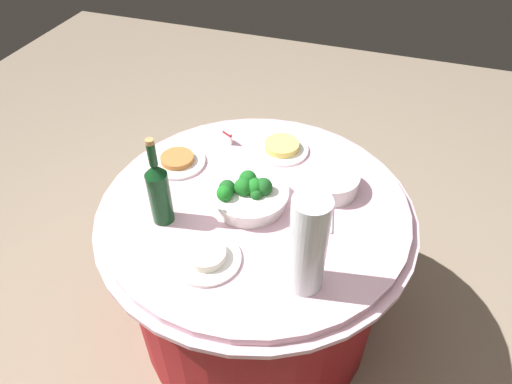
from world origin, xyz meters
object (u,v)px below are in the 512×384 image
object	(u,v)px
serving_tongs	(327,218)
label_placard_front	(227,136)
wine_bottle	(159,191)
food_plate_noodles	(282,148)
food_plate_peanuts	(177,161)
decorative_fruit_vase	(307,250)
food_plate_rice	(207,257)
broccoli_bowl	(249,194)
plate_stack	(330,182)

from	to	relation	value
serving_tongs	label_placard_front	world-z (taller)	label_placard_front
wine_bottle	food_plate_noodles	bearing A→B (deg)	-118.62
food_plate_peanuts	decorative_fruit_vase	bearing A→B (deg)	146.79
decorative_fruit_vase	food_plate_rice	distance (m)	0.34
food_plate_rice	broccoli_bowl	bearing A→B (deg)	-97.66
wine_bottle	food_plate_noodles	distance (m)	0.59
broccoli_bowl	label_placard_front	world-z (taller)	broccoli_bowl
food_plate_peanuts	serving_tongs	bearing A→B (deg)	169.70
plate_stack	food_plate_rice	size ratio (longest dim) A/B	0.95
serving_tongs	food_plate_peanuts	size ratio (longest dim) A/B	0.76
plate_stack	decorative_fruit_vase	world-z (taller)	decorative_fruit_vase
wine_bottle	serving_tongs	world-z (taller)	wine_bottle
wine_bottle	label_placard_front	world-z (taller)	wine_bottle
food_plate_peanuts	label_placard_front	bearing A→B (deg)	-125.24
plate_stack	serving_tongs	distance (m)	0.16
label_placard_front	food_plate_peanuts	bearing A→B (deg)	54.76
broccoli_bowl	plate_stack	world-z (taller)	broccoli_bowl
plate_stack	food_plate_noodles	xyz separation A→B (m)	(0.23, -0.17, -0.02)
wine_bottle	decorative_fruit_vase	bearing A→B (deg)	168.41
food_plate_noodles	label_placard_front	distance (m)	0.23
food_plate_noodles	plate_stack	bearing A→B (deg)	144.18
wine_bottle	decorative_fruit_vase	xyz separation A→B (m)	(-0.53, 0.11, 0.02)
serving_tongs	broccoli_bowl	bearing A→B (deg)	2.99
plate_stack	food_plate_peanuts	xyz separation A→B (m)	(0.60, 0.04, -0.02)
wine_bottle	serving_tongs	xyz separation A→B (m)	(-0.53, -0.18, -0.12)
food_plate_noodles	food_plate_peanuts	bearing A→B (deg)	29.83
plate_stack	food_plate_peanuts	distance (m)	0.60
plate_stack	food_plate_rice	xyz separation A→B (m)	(0.30, 0.46, -0.02)
broccoli_bowl	food_plate_rice	world-z (taller)	broccoli_bowl
food_plate_rice	food_plate_peanuts	bearing A→B (deg)	-53.92
plate_stack	wine_bottle	size ratio (longest dim) A/B	0.62
food_plate_rice	wine_bottle	bearing A→B (deg)	-29.77
broccoli_bowl	serving_tongs	xyz separation A→B (m)	(-0.28, -0.01, -0.04)
decorative_fruit_vase	food_plate_noodles	xyz separation A→B (m)	(0.25, -0.62, -0.13)
serving_tongs	plate_stack	bearing A→B (deg)	-81.34
broccoli_bowl	food_plate_noodles	world-z (taller)	broccoli_bowl
food_plate_peanuts	food_plate_noodles	xyz separation A→B (m)	(-0.37, -0.21, 0.00)
broccoli_bowl	serving_tongs	size ratio (longest dim) A/B	1.67
broccoli_bowl	plate_stack	bearing A→B (deg)	-146.51
food_plate_noodles	broccoli_bowl	bearing A→B (deg)	85.93
serving_tongs	decorative_fruit_vase	bearing A→B (deg)	88.34
broccoli_bowl	wine_bottle	xyz separation A→B (m)	(0.25, 0.17, 0.08)
plate_stack	decorative_fruit_vase	bearing A→B (deg)	91.97
plate_stack	decorative_fruit_vase	size ratio (longest dim) A/B	0.62
broccoli_bowl	wine_bottle	world-z (taller)	wine_bottle
label_placard_front	broccoli_bowl	bearing A→B (deg)	122.77
plate_stack	label_placard_front	world-z (taller)	plate_stack
serving_tongs	food_plate_rice	distance (m)	0.44
broccoli_bowl	plate_stack	distance (m)	0.31
decorative_fruit_vase	serving_tongs	xyz separation A→B (m)	(-0.01, -0.29, -0.14)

